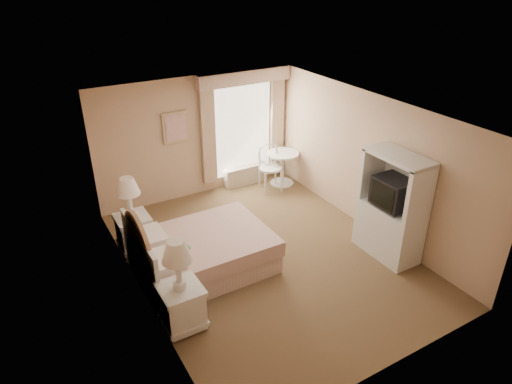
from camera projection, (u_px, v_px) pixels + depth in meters
room at (268, 191)px, 7.14m from camera, size 4.21×5.51×2.51m
window at (244, 126)px, 9.61m from camera, size 2.05×0.22×2.51m
framed_art at (175, 127)px, 8.88m from camera, size 0.52×0.04×0.62m
bed at (199, 252)px, 7.23m from camera, size 2.08×1.58×1.39m
nightstand_near at (181, 296)px, 6.04m from camera, size 0.56×0.56×1.35m
nightstand_far at (133, 224)px, 7.69m from camera, size 0.55×0.55×1.33m
round_table at (282, 163)px, 9.97m from camera, size 0.70×0.70×0.74m
cafe_chair at (270, 164)px, 9.73m from camera, size 0.57×0.57×1.00m
armoire at (391, 214)px, 7.47m from camera, size 0.54×1.09×1.81m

